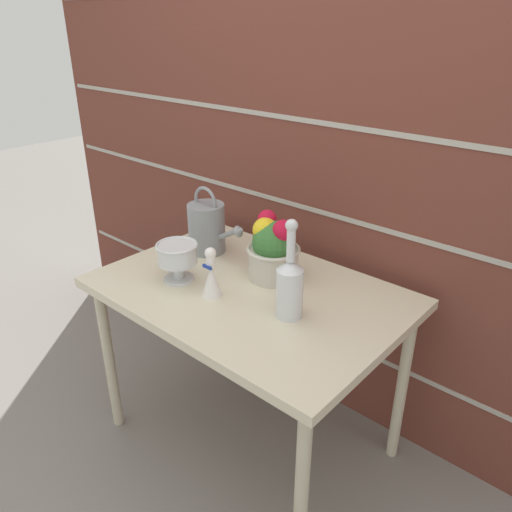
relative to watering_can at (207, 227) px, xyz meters
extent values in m
plane|color=gray|center=(0.35, -0.13, -0.85)|extent=(12.00, 12.00, 0.00)
cube|color=brown|center=(0.35, 0.35, 0.25)|extent=(3.60, 0.08, 2.20)
cube|color=#A8A399|center=(0.35, 0.31, -0.51)|extent=(3.53, 0.00, 0.02)
cube|color=#A8A399|center=(0.35, 0.31, 0.07)|extent=(3.53, 0.00, 0.02)
cube|color=#A8A399|center=(0.35, 0.31, 0.43)|extent=(3.53, 0.00, 0.02)
cube|color=beige|center=(0.35, -0.13, -0.13)|extent=(1.13, 0.77, 0.04)
cylinder|color=beige|center=(-0.15, -0.45, -0.50)|extent=(0.04, 0.04, 0.70)
cylinder|color=beige|center=(0.86, -0.45, -0.50)|extent=(0.04, 0.04, 0.70)
cylinder|color=beige|center=(-0.15, 0.20, -0.50)|extent=(0.04, 0.04, 0.70)
cylinder|color=beige|center=(0.86, 0.20, -0.50)|extent=(0.04, 0.04, 0.70)
cylinder|color=gray|center=(0.00, 0.00, -0.01)|extent=(0.16, 0.16, 0.21)
cylinder|color=gray|center=(0.13, 0.00, 0.00)|extent=(0.14, 0.02, 0.09)
cone|color=gray|center=(0.19, 0.00, 0.04)|extent=(0.05, 0.05, 0.06)
torus|color=gray|center=(0.00, 0.00, 0.11)|extent=(0.13, 0.01, 0.13)
cylinder|color=silver|center=(0.11, -0.26, -0.10)|extent=(0.11, 0.11, 0.01)
cylinder|color=silver|center=(0.11, -0.26, -0.07)|extent=(0.04, 0.04, 0.06)
sphere|color=silver|center=(0.11, -0.26, -0.06)|extent=(0.05, 0.05, 0.05)
cylinder|color=silver|center=(0.11, -0.26, 0.00)|extent=(0.15, 0.15, 0.07)
torus|color=silver|center=(0.11, -0.26, 0.04)|extent=(0.16, 0.16, 0.01)
cylinder|color=beige|center=(0.36, 0.00, -0.05)|extent=(0.19, 0.19, 0.12)
torus|color=beige|center=(0.36, 0.00, 0.01)|extent=(0.21, 0.21, 0.01)
sphere|color=#387033|center=(0.36, 0.00, 0.04)|extent=(0.16, 0.16, 0.16)
sphere|color=yellow|center=(0.33, -0.01, 0.08)|extent=(0.10, 0.10, 0.10)
sphere|color=red|center=(0.31, 0.03, 0.11)|extent=(0.07, 0.07, 0.07)
sphere|color=red|center=(0.41, 0.00, 0.10)|extent=(0.08, 0.08, 0.08)
cylinder|color=silver|center=(0.58, -0.18, -0.02)|extent=(0.09, 0.09, 0.17)
cone|color=silver|center=(0.58, -0.18, 0.08)|extent=(0.09, 0.09, 0.03)
cylinder|color=silver|center=(0.58, -0.18, 0.15)|extent=(0.03, 0.03, 0.11)
sphere|color=silver|center=(0.58, -0.18, 0.22)|extent=(0.04, 0.04, 0.04)
cone|color=white|center=(0.29, -0.25, -0.05)|extent=(0.07, 0.07, 0.13)
cylinder|color=white|center=(0.29, -0.25, 0.04)|extent=(0.03, 0.03, 0.04)
sphere|color=white|center=(0.29, -0.25, 0.06)|extent=(0.04, 0.04, 0.04)
cube|color=#193399|center=(0.29, -0.27, 0.01)|extent=(0.04, 0.01, 0.01)
camera|label=1|loc=(1.44, -1.32, 0.80)|focal=35.00mm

